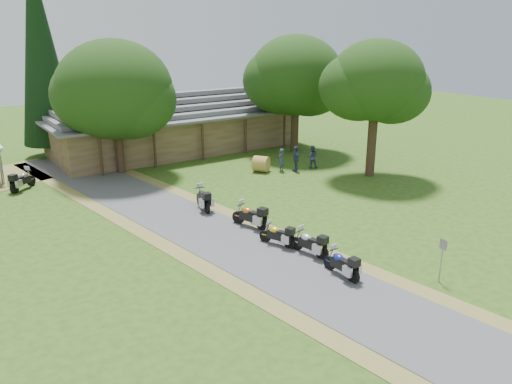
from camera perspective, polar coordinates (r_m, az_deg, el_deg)
ground at (r=21.12m, az=5.19°, el=-9.62°), size 120.00×120.00×0.00m
driveway at (r=23.76m, az=-1.91°, el=-6.26°), size 51.95×51.95×0.00m
lodge at (r=42.98m, az=-9.05°, el=8.03°), size 21.40×9.40×4.90m
motorcycle_row_a at (r=21.11m, az=9.74°, el=-7.96°), size 0.59×1.80×1.23m
motorcycle_row_b at (r=22.81m, az=6.13°, el=-5.69°), size 0.98×1.94×1.27m
motorcycle_row_c at (r=23.67m, az=2.47°, el=-4.80°), size 1.19×1.82×1.19m
motorcycle_row_d at (r=25.74m, az=-0.67°, el=-2.62°), size 1.28×2.13×1.38m
motorcycle_row_e at (r=28.52m, az=-6.09°, el=-0.64°), size 1.05×2.09×1.37m
motorcycle_carport_b at (r=35.16m, az=-25.15°, el=1.33°), size 1.94×1.81×1.37m
person_a at (r=36.00m, az=2.87°, el=3.90°), size 0.68×0.63×1.96m
person_b at (r=37.05m, az=6.42°, el=4.25°), size 0.70×0.64×2.00m
person_c at (r=36.06m, az=4.56°, el=4.06°), size 0.63×0.73×2.16m
hay_bale at (r=35.95m, az=0.58°, el=3.22°), size 1.53×1.51×1.14m
sign_post at (r=21.55m, az=20.42°, el=-7.38°), size 0.34×0.06×1.89m
oak_lodge_left at (r=36.17m, az=-15.71°, el=9.42°), size 7.95×7.95×9.51m
oak_lodge_right at (r=41.51m, az=4.53°, el=11.48°), size 7.57×7.57×10.11m
oak_driveway at (r=34.92m, az=13.43°, el=10.24°), size 6.33×6.33×10.62m
cedar_near at (r=42.70m, az=-23.34°, el=14.14°), size 4.18×4.18×15.80m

